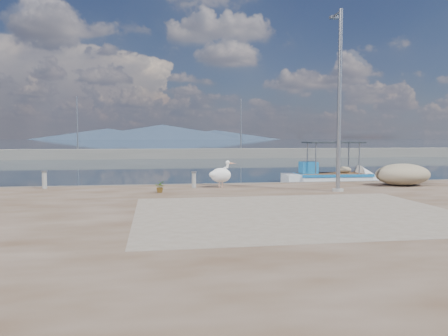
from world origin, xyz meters
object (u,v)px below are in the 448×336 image
lamp_post (339,107)px  bollard_near (194,179)px  boat_right (331,179)px  pelican (221,175)px

lamp_post → bollard_near: (-5.46, 2.02, -2.92)m
boat_right → bollard_near: (-8.36, -5.39, 0.66)m
boat_right → pelican: (-7.20, -5.38, 0.82)m
bollard_near → lamp_post: bearing=-20.3°
pelican → boat_right: bearing=25.5°
pelican → bollard_near: size_ratio=1.72×
pelican → bollard_near: pelican is taller
pelican → lamp_post: lamp_post is taller
boat_right → pelican: bearing=-141.9°
pelican → lamp_post: bearing=-36.5°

